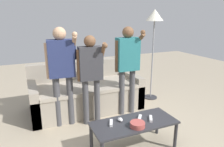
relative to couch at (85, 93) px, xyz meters
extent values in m
cube|color=#9E9384|center=(0.00, -0.04, -0.08)|extent=(1.98, 0.94, 0.43)
cube|color=#AA9F8F|center=(0.00, -0.12, 0.17)|extent=(1.70, 0.82, 0.06)
cube|color=#9E9384|center=(0.00, 0.34, 0.34)|extent=(1.98, 0.18, 0.41)
cube|color=#9E9384|center=(-0.92, -0.04, 0.00)|extent=(0.14, 0.94, 0.59)
cube|color=#9E9384|center=(0.92, -0.04, 0.00)|extent=(0.14, 0.94, 0.59)
cube|color=#2D2D33|center=(0.20, -1.50, 0.09)|extent=(1.09, 0.46, 0.03)
cylinder|color=#2D2D33|center=(0.71, -1.69, -0.11)|extent=(0.04, 0.04, 0.37)
cylinder|color=#2D2D33|center=(-0.31, -1.30, -0.11)|extent=(0.04, 0.04, 0.37)
cylinder|color=#2D2D33|center=(0.71, -1.30, -0.11)|extent=(0.04, 0.04, 0.37)
cylinder|color=#B24C47|center=(0.18, -1.61, 0.13)|extent=(0.18, 0.18, 0.06)
ellipsoid|color=white|center=(0.05, -1.41, 0.13)|extent=(0.06, 0.09, 0.05)
cylinder|color=#4C4C51|center=(0.05, -1.39, 0.15)|extent=(0.02, 0.02, 0.01)
cylinder|color=#2D2D33|center=(1.40, -0.09, -0.29)|extent=(0.28, 0.28, 0.02)
cylinder|color=gray|center=(1.40, -0.09, 0.51)|extent=(0.03, 0.03, 1.58)
cone|color=silver|center=(1.40, -0.09, 1.41)|extent=(0.34, 0.34, 0.22)
cylinder|color=#47474C|center=(-0.59, -0.48, 0.11)|extent=(0.10, 0.10, 0.81)
cylinder|color=#47474C|center=(-0.39, -0.49, 0.11)|extent=(0.10, 0.10, 0.81)
cube|color=navy|center=(-0.49, -0.48, 0.79)|extent=(0.40, 0.23, 0.55)
sphere|color=tan|center=(-0.49, -0.48, 1.15)|extent=(0.19, 0.19, 0.19)
cylinder|color=tan|center=(-0.68, -0.47, 0.76)|extent=(0.07, 0.07, 0.52)
cylinder|color=navy|center=(-0.30, -0.50, 0.89)|extent=(0.07, 0.07, 0.26)
cylinder|color=tan|center=(-0.30, -0.58, 1.05)|extent=(0.08, 0.25, 0.22)
sphere|color=tan|center=(-0.31, -0.67, 1.15)|extent=(0.08, 0.08, 0.08)
cylinder|color=#47474C|center=(-0.17, -0.60, 0.07)|extent=(0.09, 0.09, 0.74)
cylinder|color=#47474C|center=(0.02, -0.61, 0.07)|extent=(0.09, 0.09, 0.74)
cube|color=#38383D|center=(-0.08, -0.60, 0.70)|extent=(0.36, 0.21, 0.51)
sphere|color=brown|center=(-0.08, -0.60, 1.03)|extent=(0.18, 0.18, 0.18)
cylinder|color=brown|center=(-0.25, -0.59, 0.68)|extent=(0.06, 0.06, 0.48)
cylinder|color=#38383D|center=(0.10, -0.62, 0.80)|extent=(0.06, 0.06, 0.24)
cylinder|color=brown|center=(0.09, -0.71, 0.91)|extent=(0.07, 0.19, 0.23)
sphere|color=brown|center=(0.09, -0.81, 0.98)|extent=(0.07, 0.07, 0.07)
cylinder|color=#47474C|center=(0.51, -0.51, 0.10)|extent=(0.10, 0.10, 0.80)
cylinder|color=#47474C|center=(0.71, -0.52, 0.10)|extent=(0.10, 0.10, 0.80)
cube|color=#28757A|center=(0.61, -0.51, 0.78)|extent=(0.39, 0.21, 0.55)
sphere|color=brown|center=(0.61, -0.51, 1.14)|extent=(0.19, 0.19, 0.19)
cylinder|color=brown|center=(0.42, -0.51, 0.75)|extent=(0.07, 0.07, 0.52)
cylinder|color=#28757A|center=(0.80, -0.52, 0.88)|extent=(0.07, 0.07, 0.26)
cylinder|color=brown|center=(0.79, -0.60, 1.04)|extent=(0.07, 0.25, 0.20)
sphere|color=brown|center=(0.79, -0.67, 1.14)|extent=(0.08, 0.08, 0.08)
cube|color=white|center=(0.30, -1.46, 0.12)|extent=(0.13, 0.15, 0.03)
cylinder|color=silver|center=(0.32, -1.44, 0.13)|extent=(0.01, 0.01, 0.00)
cube|color=silver|center=(0.27, -1.50, 0.13)|extent=(0.02, 0.02, 0.00)
cube|color=white|center=(-0.09, -1.43, 0.12)|extent=(0.10, 0.15, 0.03)
cylinder|color=silver|center=(-0.08, -1.40, 0.13)|extent=(0.01, 0.01, 0.00)
cube|color=silver|center=(-0.11, -1.47, 0.13)|extent=(0.02, 0.02, 0.00)
cube|color=white|center=(0.43, -1.53, 0.12)|extent=(0.11, 0.15, 0.03)
cylinder|color=silver|center=(0.44, -1.51, 0.13)|extent=(0.01, 0.01, 0.00)
cube|color=silver|center=(0.40, -1.57, 0.13)|extent=(0.02, 0.02, 0.00)
camera|label=1|loc=(-0.99, -3.53, 1.40)|focal=33.07mm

